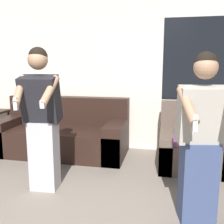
{
  "coord_description": "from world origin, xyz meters",
  "views": [
    {
      "loc": [
        0.82,
        -1.54,
        1.48
      ],
      "look_at": [
        0.29,
        1.03,
        1.0
      ],
      "focal_mm": 42.0,
      "sensor_mm": 36.0,
      "label": 1
    }
  ],
  "objects_px": {
    "armchair": "(194,146)",
    "person_right": "(201,141)",
    "person_left": "(42,120)",
    "couch": "(63,135)"
  },
  "relations": [
    {
      "from": "couch",
      "to": "person_right",
      "type": "bearing_deg",
      "value": -38.68
    },
    {
      "from": "couch",
      "to": "person_left",
      "type": "distance_m",
      "value": 1.42
    },
    {
      "from": "couch",
      "to": "person_left",
      "type": "bearing_deg",
      "value": -77.4
    },
    {
      "from": "armchair",
      "to": "person_right",
      "type": "distance_m",
      "value": 1.52
    },
    {
      "from": "armchair",
      "to": "person_right",
      "type": "bearing_deg",
      "value": -93.94
    },
    {
      "from": "armchair",
      "to": "person_right",
      "type": "relative_size",
      "value": 0.61
    },
    {
      "from": "person_right",
      "to": "couch",
      "type": "bearing_deg",
      "value": 141.32
    },
    {
      "from": "couch",
      "to": "person_left",
      "type": "xyz_separation_m",
      "value": [
        0.29,
        -1.28,
        0.54
      ]
    },
    {
      "from": "armchair",
      "to": "person_left",
      "type": "xyz_separation_m",
      "value": [
        -1.81,
        -1.12,
        0.55
      ]
    },
    {
      "from": "person_left",
      "to": "person_right",
      "type": "height_order",
      "value": "person_left"
    }
  ]
}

